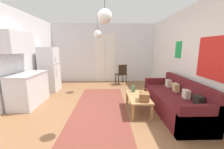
% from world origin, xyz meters
% --- Properties ---
extents(ground_plane, '(5.30, 7.44, 0.10)m').
position_xyz_m(ground_plane, '(0.00, 0.00, -0.05)').
color(ground_plane, '#8E603D').
extents(wall_back, '(4.90, 0.13, 2.67)m').
position_xyz_m(wall_back, '(0.00, 3.47, 1.33)').
color(wall_back, silver).
rests_on(wall_back, ground_plane).
extents(wall_right, '(0.12, 7.04, 2.67)m').
position_xyz_m(wall_right, '(2.40, -0.00, 1.34)').
color(wall_right, white).
rests_on(wall_right, ground_plane).
extents(area_rug, '(1.37, 3.56, 0.01)m').
position_xyz_m(area_rug, '(-0.00, 0.28, 0.01)').
color(area_rug, brown).
rests_on(area_rug, ground_plane).
extents(couch, '(0.82, 2.20, 0.82)m').
position_xyz_m(couch, '(1.90, 0.13, 0.28)').
color(couch, '#5B191E').
rests_on(couch, ground_plane).
extents(coffee_table, '(0.50, 1.01, 0.40)m').
position_xyz_m(coffee_table, '(0.97, 0.19, 0.35)').
color(coffee_table, '#B27F4C').
rests_on(coffee_table, ground_plane).
extents(bamboo_vase, '(0.10, 0.10, 0.39)m').
position_xyz_m(bamboo_vase, '(0.91, 0.53, 0.48)').
color(bamboo_vase, '#47704C').
rests_on(bamboo_vase, coffee_table).
extents(handbag, '(0.28, 0.32, 0.29)m').
position_xyz_m(handbag, '(1.04, -0.11, 0.49)').
color(handbag, brown).
rests_on(handbag, coffee_table).
extents(refrigerator, '(0.61, 0.63, 1.61)m').
position_xyz_m(refrigerator, '(-1.95, 1.99, 0.81)').
color(refrigerator, white).
rests_on(refrigerator, ground_plane).
extents(kitchen_counter, '(0.62, 1.19, 2.01)m').
position_xyz_m(kitchen_counter, '(-2.04, 0.69, 0.75)').
color(kitchen_counter, silver).
rests_on(kitchen_counter, ground_plane).
extents(accent_chair, '(0.53, 0.52, 0.89)m').
position_xyz_m(accent_chair, '(0.79, 2.76, 0.50)').
color(accent_chair, black).
rests_on(accent_chair, ground_plane).
extents(pendant_lamp_near, '(0.24, 0.24, 0.68)m').
position_xyz_m(pendant_lamp_near, '(0.17, -0.60, 2.11)').
color(pendant_lamp_near, black).
extents(pendant_lamp_far, '(0.28, 0.28, 0.75)m').
position_xyz_m(pendant_lamp_far, '(-0.15, 1.94, 2.06)').
color(pendant_lamp_far, black).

